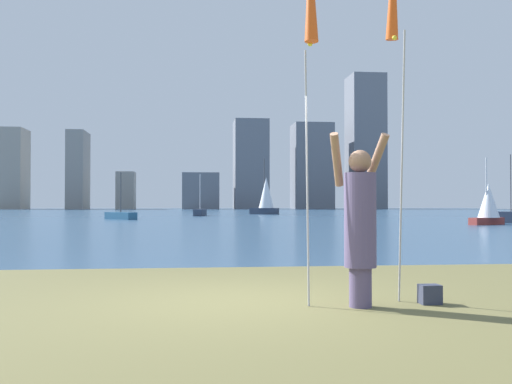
{
  "coord_description": "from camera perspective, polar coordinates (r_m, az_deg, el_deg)",
  "views": [
    {
      "loc": [
        -0.58,
        -7.2,
        1.21
      ],
      "look_at": [
        1.04,
        7.69,
        1.49
      ],
      "focal_mm": 41.09,
      "sensor_mm": 36.0,
      "label": 1
    }
  ],
  "objects": [
    {
      "name": "skyline_tower_2",
      "position": [
        115.57,
        -12.55,
        0.15
      ],
      "size": [
        3.44,
        4.5,
        7.15
      ],
      "color": "gray",
      "rests_on": "ground"
    },
    {
      "name": "sailboat_1",
      "position": [
        34.76,
        21.67,
        -1.08
      ],
      "size": [
        2.36,
        1.6,
        3.71
      ],
      "color": "maroon",
      "rests_on": "ground"
    },
    {
      "name": "sailboat_5",
      "position": [
        61.36,
        0.97,
        -0.34
      ],
      "size": [
        3.02,
        2.41,
        5.91
      ],
      "color": "#333D51",
      "rests_on": "ground"
    },
    {
      "name": "skyline_tower_1",
      "position": [
        115.92,
        -16.93,
        2.03
      ],
      "size": [
        3.19,
        7.96,
        14.7
      ],
      "color": "gray",
      "rests_on": "ground"
    },
    {
      "name": "skyline_tower_5",
      "position": [
        119.46,
        5.46,
        2.5
      ],
      "size": [
        7.79,
        7.39,
        17.19
      ],
      "color": "slate",
      "rests_on": "ground"
    },
    {
      "name": "ground",
      "position": [
        58.17,
        -5.63,
        -2.3
      ],
      "size": [
        120.0,
        138.0,
        0.12
      ],
      "color": "brown"
    },
    {
      "name": "sailboat_4",
      "position": [
        54.29,
        -5.47,
        -1.96
      ],
      "size": [
        1.29,
        2.8,
        3.87
      ],
      "color": "#333D51",
      "rests_on": "ground"
    },
    {
      "name": "sailboat_0",
      "position": [
        43.72,
        -13.04,
        -2.23
      ],
      "size": [
        2.55,
        2.67,
        3.43
      ],
      "color": "#2D6084",
      "rests_on": "ground"
    },
    {
      "name": "skyline_tower_4",
      "position": [
        115.17,
        -0.52,
        2.67
      ],
      "size": [
        6.56,
        7.45,
        17.37
      ],
      "color": "slate",
      "rests_on": "ground"
    },
    {
      "name": "sailboat_2",
      "position": [
        38.22,
        23.57,
        -2.24
      ],
      "size": [
        1.9,
        1.78,
        4.11
      ],
      "color": "#333D51",
      "rests_on": "ground"
    },
    {
      "name": "person",
      "position": [
        6.93,
        10.09,
        -2.78
      ],
      "size": [
        0.75,
        0.55,
        2.04
      ],
      "rotation": [
        0.0,
        0.0,
        -0.28
      ],
      "color": "#594C72",
      "rests_on": "ground"
    },
    {
      "name": "skyline_tower_3",
      "position": [
        113.25,
        -5.42,
        0.09
      ],
      "size": [
        6.98,
        6.38,
        6.92
      ],
      "color": "slate",
      "rests_on": "ground"
    },
    {
      "name": "skyline_tower_0",
      "position": [
        121.91,
        -23.14,
        2.08
      ],
      "size": [
        7.17,
        7.06,
        15.4
      ],
      "color": "gray",
      "rests_on": "ground"
    },
    {
      "name": "bag",
      "position": [
        7.41,
        16.57,
        -9.53
      ],
      "size": [
        0.24,
        0.2,
        0.23
      ],
      "color": "#33384C",
      "rests_on": "ground"
    },
    {
      "name": "skyline_tower_6",
      "position": [
        123.12,
        10.61,
        4.79
      ],
      "size": [
        6.85,
        7.64,
        27.4
      ],
      "color": "slate",
      "rests_on": "ground"
    }
  ]
}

